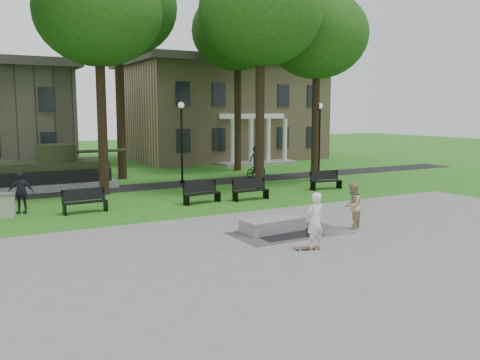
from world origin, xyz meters
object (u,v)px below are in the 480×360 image
at_px(park_bench_0, 85,200).
at_px(skateboarder, 315,221).
at_px(concrete_block, 273,225).
at_px(cyclist, 256,165).
at_px(trash_bin, 6,205).
at_px(friend_watching, 352,205).

bearing_deg(park_bench_0, skateboarder, -65.81).
height_order(skateboarder, park_bench_0, skateboarder).
relative_size(concrete_block, skateboarder, 1.26).
xyz_separation_m(concrete_block, park_bench_0, (-5.02, 6.65, 0.28)).
distance_m(skateboarder, park_bench_0, 10.47).
xyz_separation_m(cyclist, trash_bin, (-15.00, -5.75, -0.34)).
bearing_deg(skateboarder, cyclist, -120.74).
relative_size(friend_watching, cyclist, 0.83).
bearing_deg(skateboarder, trash_bin, -57.46).
bearing_deg(skateboarder, friend_watching, -157.07).
height_order(concrete_block, cyclist, cyclist).
distance_m(cyclist, trash_bin, 16.07).
height_order(friend_watching, cyclist, cyclist).
relative_size(concrete_block, friend_watching, 1.32).
relative_size(friend_watching, park_bench_0, 0.92).
bearing_deg(park_bench_0, trash_bin, 165.39).
distance_m(park_bench_0, trash_bin, 3.00).
relative_size(cyclist, park_bench_0, 1.11).
relative_size(concrete_block, cyclist, 1.09).
xyz_separation_m(concrete_block, friend_watching, (2.72, -1.02, 0.61)).
distance_m(concrete_block, skateboarder, 2.68).
xyz_separation_m(concrete_block, skateboarder, (-0.14, -2.60, 0.65)).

